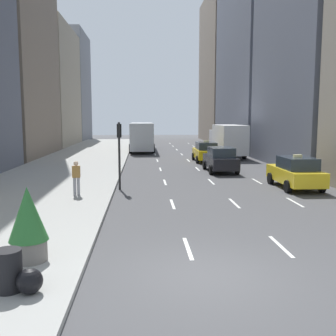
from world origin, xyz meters
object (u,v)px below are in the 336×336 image
(taxi_lead, at_px, (296,172))
(trash_can, at_px, (8,270))
(pedestrian_mid_block, at_px, (76,176))
(sedan_black_near, at_px, (220,159))
(planter_with_shrub, at_px, (28,223))
(box_truck, at_px, (227,140))
(city_bus, at_px, (142,135))
(traffic_light_pole, at_px, (119,145))
(taxi_second, at_px, (206,152))

(taxi_lead, distance_m, trash_can, 16.76)
(taxi_lead, relative_size, pedestrian_mid_block, 2.67)
(pedestrian_mid_block, bearing_deg, trash_can, -88.48)
(sedan_black_near, xyz_separation_m, planter_with_shrub, (-8.45, -17.43, 0.25))
(trash_can, bearing_deg, sedan_black_near, 66.39)
(box_truck, bearing_deg, city_bus, 136.29)
(city_bus, xyz_separation_m, traffic_light_pole, (-1.14, -25.23, 0.62))
(taxi_second, relative_size, planter_with_shrub, 2.26)
(taxi_second, relative_size, traffic_light_pole, 1.22)
(sedan_black_near, relative_size, box_truck, 0.54)
(pedestrian_mid_block, bearing_deg, traffic_light_pole, 49.58)
(taxi_second, height_order, box_truck, box_truck)
(planter_with_shrub, bearing_deg, traffic_light_pole, 81.17)
(box_truck, bearing_deg, traffic_light_pole, -119.05)
(sedan_black_near, bearing_deg, box_truck, 75.36)
(sedan_black_near, distance_m, box_truck, 11.11)
(planter_with_shrub, bearing_deg, box_truck, 68.21)
(box_truck, distance_m, trash_can, 31.97)
(trash_can, bearing_deg, taxi_second, 71.95)
(taxi_lead, height_order, sedan_black_near, taxi_lead)
(sedan_black_near, xyz_separation_m, box_truck, (2.80, 10.72, 0.81))
(box_truck, relative_size, trash_can, 9.33)
(sedan_black_near, bearing_deg, pedestrian_mid_block, -134.82)
(taxi_lead, distance_m, planter_with_shrub, 15.52)
(sedan_black_near, height_order, pedestrian_mid_block, pedestrian_mid_block)
(sedan_black_near, relative_size, traffic_light_pole, 1.26)
(city_bus, distance_m, trash_can, 38.09)
(pedestrian_mid_block, relative_size, traffic_light_pole, 0.46)
(planter_with_shrub, bearing_deg, city_bus, 85.51)
(city_bus, relative_size, traffic_light_pole, 3.23)
(taxi_lead, height_order, box_truck, box_truck)
(taxi_second, relative_size, pedestrian_mid_block, 2.67)
(sedan_black_near, bearing_deg, traffic_light_pole, -136.21)
(taxi_second, relative_size, trash_can, 4.89)
(taxi_second, distance_m, city_bus, 13.47)
(taxi_second, distance_m, planter_with_shrub, 25.43)
(planter_with_shrub, relative_size, traffic_light_pole, 0.54)
(city_bus, relative_size, planter_with_shrub, 5.95)
(taxi_second, xyz_separation_m, trash_can, (-8.40, -25.76, -0.28))
(box_truck, distance_m, pedestrian_mid_block, 22.59)
(sedan_black_near, relative_size, city_bus, 0.39)
(trash_can, xyz_separation_m, pedestrian_mid_block, (-0.28, 10.48, 0.47))
(box_truck, relative_size, planter_with_shrub, 4.31)
(trash_can, distance_m, traffic_light_pole, 12.97)
(box_truck, xyz_separation_m, planter_with_shrub, (-11.25, -28.15, -0.56))
(city_bus, bearing_deg, taxi_lead, -71.74)
(sedan_black_near, bearing_deg, taxi_lead, -67.44)
(sedan_black_near, height_order, city_bus, city_bus)
(city_bus, height_order, trash_can, city_bus)
(trash_can, height_order, traffic_light_pole, traffic_light_pole)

